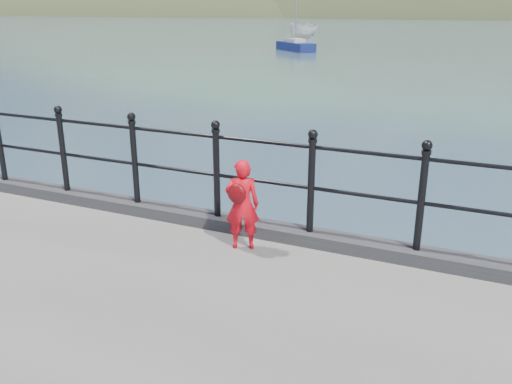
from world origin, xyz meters
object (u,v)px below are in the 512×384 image
at_px(launch_white, 303,31).
at_px(sailboat_port, 296,47).
at_px(child, 242,204).
at_px(railing, 262,169).

distance_m(launch_white, sailboat_port, 19.00).
bearing_deg(launch_white, sailboat_port, -47.21).
xyz_separation_m(child, launch_white, (-19.59, 57.51, -0.66)).
xyz_separation_m(railing, sailboat_port, (-13.93, 38.98, -1.48)).
distance_m(railing, sailboat_port, 41.42).
height_order(railing, child, railing).
height_order(child, sailboat_port, sailboat_port).
bearing_deg(sailboat_port, railing, -27.77).
bearing_deg(railing, launch_white, 108.99).
height_order(launch_white, sailboat_port, sailboat_port).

